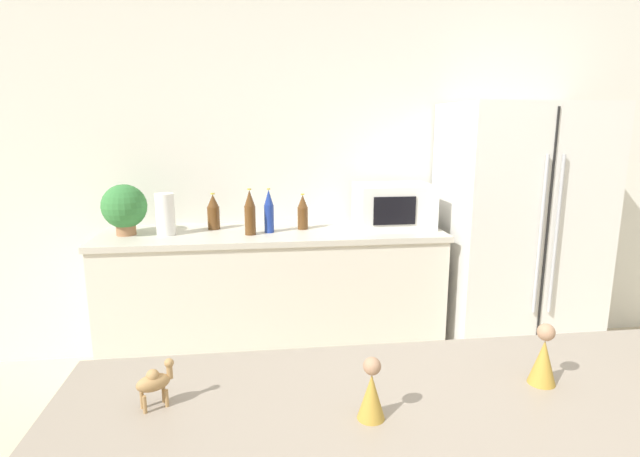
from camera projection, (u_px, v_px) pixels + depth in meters
wall_back at (336, 171)px, 3.45m from camera, size 8.00×0.06×2.55m
back_counter at (274, 300)px, 3.24m from camera, size 2.13×0.63×0.93m
refrigerator at (516, 236)px, 3.30m from camera, size 0.94×0.71×1.72m
potted_plant at (124, 207)px, 3.00m from camera, size 0.27×0.27×0.31m
paper_towel_roll at (165, 214)px, 3.00m from camera, size 0.11×0.11×0.25m
microwave at (393, 206)px, 3.23m from camera, size 0.48×0.37×0.28m
back_bottle_0 at (269, 212)px, 3.07m from camera, size 0.06×0.06×0.28m
back_bottle_1 at (213, 212)px, 3.17m from camera, size 0.08×0.08×0.23m
back_bottle_2 at (303, 212)px, 3.18m from camera, size 0.07×0.07×0.23m
back_bottle_3 at (250, 213)px, 3.01m from camera, size 0.07×0.07×0.28m
camel_figurine at (155, 381)px, 1.18m from camera, size 0.09×0.07×0.12m
wise_man_figurine_blue at (543, 358)px, 1.29m from camera, size 0.07×0.07×0.16m
wise_man_figurine_crimson at (371, 392)px, 1.13m from camera, size 0.06×0.06×0.15m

